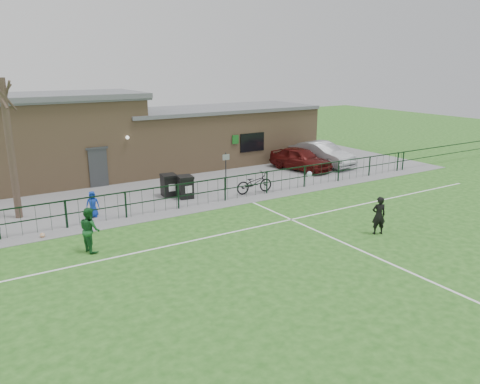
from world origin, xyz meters
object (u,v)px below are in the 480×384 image
bicycle_e (254,183)px  ball_ground (42,235)px  wheelie_bin_right (169,186)px  car_maroon (301,159)px  spectator_child (93,204)px  wheelie_bin_left (185,188)px  sign_post (226,171)px  bare_tree (11,150)px  car_silver (322,154)px  outfield_player (90,230)px

bicycle_e → ball_ground: size_ratio=10.37×
wheelie_bin_right → bicycle_e: size_ratio=0.50×
car_maroon → spectator_child: (-13.71, -2.59, -0.13)m
wheelie_bin_left → sign_post: size_ratio=0.52×
bare_tree → car_silver: (18.52, 1.25, -2.21)m
wheelie_bin_left → bicycle_e: bicycle_e is taller
sign_post → spectator_child: size_ratio=1.72×
bare_tree → spectator_child: 4.03m
bare_tree → car_maroon: 16.69m
bicycle_e → outfield_player: size_ratio=1.26×
wheelie_bin_right → ball_ground: wheelie_bin_right is taller
wheelie_bin_right → bicycle_e: 4.39m
wheelie_bin_right → car_maroon: size_ratio=0.25×
wheelie_bin_right → car_maroon: (9.51, 1.22, 0.20)m
bare_tree → outfield_player: size_ratio=3.67×
sign_post → car_silver: size_ratio=0.43×
wheelie_bin_left → sign_post: 2.61m
bare_tree → spectator_child: size_ratio=5.15×
car_silver → bare_tree: bearing=177.2°
wheelie_bin_right → wheelie_bin_left: bearing=-47.8°
sign_post → spectator_child: (-7.30, -0.95, -0.42)m
outfield_player → bare_tree: bearing=6.0°
car_maroon → outfield_player: bearing=-168.1°
car_silver → bicycle_e: (-7.53, -3.34, -0.23)m
sign_post → bicycle_e: size_ratio=0.97×
sign_post → outfield_player: (-8.40, -4.77, -0.20)m
wheelie_bin_left → car_silver: (10.97, 2.27, 0.25)m
wheelie_bin_left → outfield_player: 7.36m
wheelie_bin_right → sign_post: sign_post is taller
bare_tree → ball_ground: 4.28m
car_silver → bicycle_e: size_ratio=2.28×
wheelie_bin_right → ball_ground: 7.17m
outfield_player → ball_ground: 2.77m
car_maroon → outfield_player: 16.14m
wheelie_bin_left → ball_ground: wheelie_bin_left is taller
spectator_child → bare_tree: bearing=163.4°
spectator_child → ball_ground: size_ratio=5.89×
bare_tree → ball_ground: (0.43, -3.12, -2.90)m
bare_tree → sign_post: size_ratio=3.00×
car_maroon → car_silver: bearing=-2.9°
ball_ground → spectator_child: bearing=31.9°
car_silver → ball_ground: size_ratio=23.61×
car_maroon → spectator_child: size_ratio=3.61×
spectator_child → car_silver: bearing=24.4°
spectator_child → wheelie_bin_left: bearing=21.6°
car_maroon → sign_post: bearing=-177.1°
sign_post → car_maroon: (6.42, 1.65, -0.28)m
bicycle_e → ball_ground: bicycle_e is taller
car_silver → wheelie_bin_right: bearing=-179.1°
bare_tree → car_maroon: (16.51, 0.94, -2.26)m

